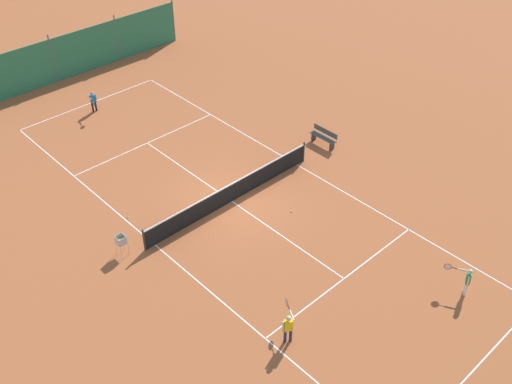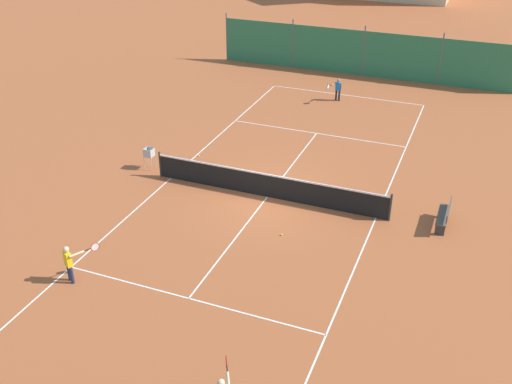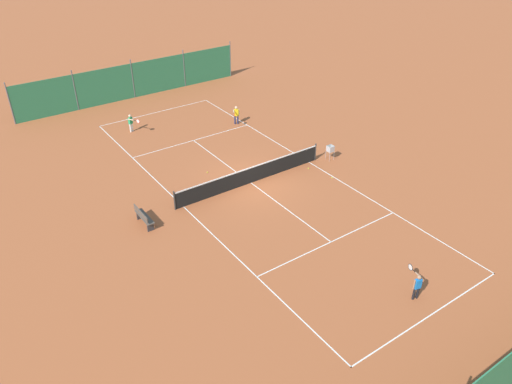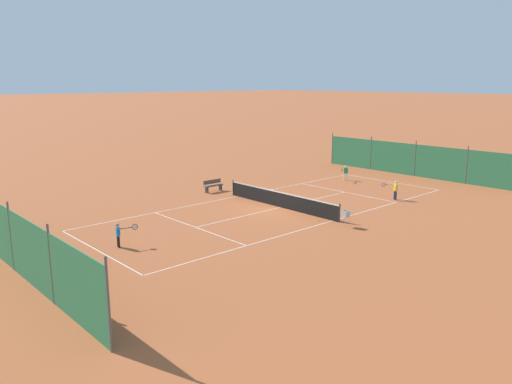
{
  "view_description": "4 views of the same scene",
  "coord_description": "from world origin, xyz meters",
  "px_view_note": "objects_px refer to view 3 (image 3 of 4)",
  "views": [
    {
      "loc": [
        -13.22,
        -15.68,
        16.31
      ],
      "look_at": [
        0.6,
        -0.91,
        0.71
      ],
      "focal_mm": 42.0,
      "sensor_mm": 36.0,
      "label": 1
    },
    {
      "loc": [
        6.83,
        -18.29,
        11.08
      ],
      "look_at": [
        -0.1,
        -0.91,
        0.65
      ],
      "focal_mm": 42.0,
      "sensor_mm": 36.0,
      "label": 2
    },
    {
      "loc": [
        13.09,
        19.17,
        13.79
      ],
      "look_at": [
        1.29,
        2.33,
        1.06
      ],
      "focal_mm": 35.0,
      "sensor_mm": 36.0,
      "label": 3
    },
    {
      "loc": [
        -20.96,
        21.18,
        7.58
      ],
      "look_at": [
        1.19,
        0.96,
        0.92
      ],
      "focal_mm": 35.0,
      "sensor_mm": 36.0,
      "label": 4
    }
  ],
  "objects_px": {
    "tennis_ball_far_corner": "(308,168)",
    "tennis_ball_by_net_right": "(207,172)",
    "player_far_service": "(417,284)",
    "ball_hopper": "(330,150)",
    "tennis_net": "(251,175)",
    "courtside_bench": "(144,217)",
    "player_far_baseline": "(131,122)",
    "player_near_baseline": "(236,114)",
    "tennis_ball_by_net_left": "(332,178)"
  },
  "relations": [
    {
      "from": "player_near_baseline",
      "to": "tennis_ball_by_net_right",
      "type": "xyz_separation_m",
      "value": [
        4.98,
        4.66,
        -0.7
      ]
    },
    {
      "from": "tennis_ball_by_net_left",
      "to": "courtside_bench",
      "type": "distance_m",
      "value": 10.46
    },
    {
      "from": "player_far_service",
      "to": "tennis_ball_far_corner",
      "type": "height_order",
      "value": "player_far_service"
    },
    {
      "from": "tennis_net",
      "to": "tennis_ball_by_net_right",
      "type": "distance_m",
      "value": 2.72
    },
    {
      "from": "player_far_baseline",
      "to": "player_near_baseline",
      "type": "relative_size",
      "value": 0.95
    },
    {
      "from": "player_far_baseline",
      "to": "tennis_ball_far_corner",
      "type": "relative_size",
      "value": 18.02
    },
    {
      "from": "tennis_ball_far_corner",
      "to": "tennis_ball_by_net_right",
      "type": "xyz_separation_m",
      "value": [
        4.94,
        -2.89,
        0.0
      ]
    },
    {
      "from": "tennis_net",
      "to": "player_far_baseline",
      "type": "height_order",
      "value": "player_far_baseline"
    },
    {
      "from": "player_far_baseline",
      "to": "ball_hopper",
      "type": "relative_size",
      "value": 1.34
    },
    {
      "from": "tennis_ball_by_net_right",
      "to": "ball_hopper",
      "type": "distance_m",
      "value": 7.25
    },
    {
      "from": "player_far_service",
      "to": "tennis_ball_by_net_right",
      "type": "height_order",
      "value": "player_far_service"
    },
    {
      "from": "tennis_ball_by_net_right",
      "to": "courtside_bench",
      "type": "bearing_deg",
      "value": 27.85
    },
    {
      "from": "player_far_service",
      "to": "tennis_ball_by_net_right",
      "type": "xyz_separation_m",
      "value": [
        1.64,
        -13.21,
        -0.65
      ]
    },
    {
      "from": "player_far_service",
      "to": "tennis_ball_far_corner",
      "type": "xyz_separation_m",
      "value": [
        -3.31,
        -10.32,
        -0.65
      ]
    },
    {
      "from": "tennis_net",
      "to": "ball_hopper",
      "type": "xyz_separation_m",
      "value": [
        -5.3,
        0.45,
        0.16
      ]
    },
    {
      "from": "player_far_service",
      "to": "ball_hopper",
      "type": "xyz_separation_m",
      "value": [
        -5.04,
        -10.46,
        -0.02
      ]
    },
    {
      "from": "tennis_ball_far_corner",
      "to": "tennis_ball_by_net_right",
      "type": "distance_m",
      "value": 5.72
    },
    {
      "from": "tennis_net",
      "to": "player_far_service",
      "type": "distance_m",
      "value": 10.92
    },
    {
      "from": "player_near_baseline",
      "to": "tennis_ball_far_corner",
      "type": "relative_size",
      "value": 19.0
    },
    {
      "from": "tennis_ball_by_net_left",
      "to": "tennis_ball_by_net_right",
      "type": "relative_size",
      "value": 1.0
    },
    {
      "from": "player_far_service",
      "to": "courtside_bench",
      "type": "relative_size",
      "value": 0.78
    },
    {
      "from": "tennis_ball_by_net_right",
      "to": "ball_hopper",
      "type": "relative_size",
      "value": 0.07
    },
    {
      "from": "courtside_bench",
      "to": "player_far_service",
      "type": "bearing_deg",
      "value": 121.94
    },
    {
      "from": "ball_hopper",
      "to": "courtside_bench",
      "type": "distance_m",
      "value": 11.65
    },
    {
      "from": "player_far_service",
      "to": "tennis_net",
      "type": "bearing_deg",
      "value": -88.66
    },
    {
      "from": "tennis_net",
      "to": "tennis_ball_by_net_right",
      "type": "bearing_deg",
      "value": -58.99
    },
    {
      "from": "tennis_ball_by_net_right",
      "to": "player_near_baseline",
      "type": "bearing_deg",
      "value": -136.91
    },
    {
      "from": "player_near_baseline",
      "to": "courtside_bench",
      "type": "relative_size",
      "value": 0.84
    },
    {
      "from": "tennis_ball_by_net_left",
      "to": "tennis_ball_far_corner",
      "type": "relative_size",
      "value": 1.0
    },
    {
      "from": "tennis_ball_far_corner",
      "to": "tennis_ball_by_net_right",
      "type": "relative_size",
      "value": 1.0
    },
    {
      "from": "ball_hopper",
      "to": "player_far_service",
      "type": "bearing_deg",
      "value": 64.26
    },
    {
      "from": "player_far_baseline",
      "to": "ball_hopper",
      "type": "bearing_deg",
      "value": 127.66
    },
    {
      "from": "player_far_baseline",
      "to": "tennis_ball_by_net_right",
      "type": "xyz_separation_m",
      "value": [
        -1.26,
        7.53,
        -0.66
      ]
    },
    {
      "from": "player_far_service",
      "to": "ball_hopper",
      "type": "bearing_deg",
      "value": -115.74
    },
    {
      "from": "tennis_net",
      "to": "player_near_baseline",
      "type": "xyz_separation_m",
      "value": [
        -3.6,
        -6.95,
        0.23
      ]
    },
    {
      "from": "tennis_ball_by_net_left",
      "to": "ball_hopper",
      "type": "relative_size",
      "value": 0.07
    },
    {
      "from": "player_far_baseline",
      "to": "player_far_service",
      "type": "height_order",
      "value": "player_far_baseline"
    },
    {
      "from": "player_far_baseline",
      "to": "player_near_baseline",
      "type": "height_order",
      "value": "player_near_baseline"
    },
    {
      "from": "courtside_bench",
      "to": "player_far_baseline",
      "type": "bearing_deg",
      "value": -110.06
    },
    {
      "from": "ball_hopper",
      "to": "tennis_ball_by_net_left",
      "type": "bearing_deg",
      "value": 51.36
    },
    {
      "from": "tennis_ball_far_corner",
      "to": "courtside_bench",
      "type": "bearing_deg",
      "value": -1.52
    },
    {
      "from": "tennis_net",
      "to": "ball_hopper",
      "type": "relative_size",
      "value": 10.31
    },
    {
      "from": "tennis_net",
      "to": "tennis_ball_far_corner",
      "type": "xyz_separation_m",
      "value": [
        -3.56,
        0.59,
        -0.47
      ]
    },
    {
      "from": "player_near_baseline",
      "to": "ball_hopper",
      "type": "bearing_deg",
      "value": 102.94
    },
    {
      "from": "player_far_baseline",
      "to": "player_far_service",
      "type": "relative_size",
      "value": 1.02
    },
    {
      "from": "tennis_ball_far_corner",
      "to": "courtside_bench",
      "type": "relative_size",
      "value": 0.04
    },
    {
      "from": "tennis_ball_far_corner",
      "to": "tennis_ball_by_net_right",
      "type": "height_order",
      "value": "same"
    },
    {
      "from": "tennis_ball_by_net_right",
      "to": "player_far_service",
      "type": "bearing_deg",
      "value": 97.06
    },
    {
      "from": "courtside_bench",
      "to": "player_near_baseline",
      "type": "bearing_deg",
      "value": -143.79
    },
    {
      "from": "tennis_net",
      "to": "courtside_bench",
      "type": "relative_size",
      "value": 6.12
    }
  ]
}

